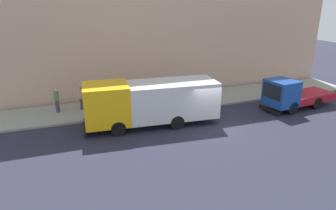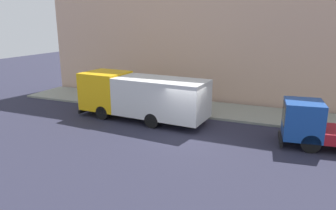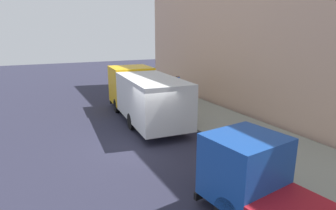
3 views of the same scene
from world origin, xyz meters
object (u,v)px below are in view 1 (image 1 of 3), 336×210
pedestrian_third (81,97)px  small_flatbed_truck (292,95)px  large_utility_truck (151,101)px  traffic_cone_orange (89,113)px  pedestrian_walking (96,95)px  pedestrian_standing (57,100)px  street_sign_post (149,92)px

pedestrian_third → small_flatbed_truck: bearing=-86.3°
large_utility_truck → traffic_cone_orange: large_utility_truck is taller
large_utility_truck → small_flatbed_truck: (-0.60, -10.45, -0.51)m
pedestrian_walking → pedestrian_third: bearing=134.0°
small_flatbed_truck → pedestrian_walking: small_flatbed_truck is taller
large_utility_truck → traffic_cone_orange: 4.29m
pedestrian_standing → street_sign_post: bearing=-173.4°
pedestrian_walking → large_utility_truck: bearing=-96.6°
large_utility_truck → pedestrian_third: size_ratio=5.01×
pedestrian_walking → street_sign_post: size_ratio=0.76×
street_sign_post → pedestrian_standing: bearing=71.8°
pedestrian_standing → traffic_cone_orange: pedestrian_standing is taller
street_sign_post → pedestrian_walking: bearing=59.7°
pedestrian_third → street_sign_post: bearing=-93.4°
small_flatbed_truck → pedestrian_third: 15.12m
pedestrian_third → street_sign_post: size_ratio=0.71×
pedestrian_standing → pedestrian_third: (0.03, -1.66, -0.01)m
small_flatbed_truck → pedestrian_standing: (4.53, 16.07, -0.02)m
large_utility_truck → pedestrian_walking: (3.92, 2.96, -0.47)m
pedestrian_third → street_sign_post: street_sign_post is taller
pedestrian_walking → street_sign_post: 3.94m
large_utility_truck → pedestrian_walking: large_utility_truck is taller
pedestrian_standing → traffic_cone_orange: 2.82m
traffic_cone_orange → street_sign_post: bearing=-90.7°
pedestrian_walking → small_flatbed_truck: bearing=-62.3°
small_flatbed_truck → traffic_cone_orange: 14.34m
small_flatbed_truck → pedestrian_third: size_ratio=3.46×
pedestrian_walking → street_sign_post: bearing=-73.9°
pedestrian_standing → street_sign_post: size_ratio=0.71×
small_flatbed_truck → pedestrian_walking: 14.15m
large_utility_truck → pedestrian_third: (3.96, 3.96, -0.54)m
pedestrian_walking → street_sign_post: street_sign_post is taller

